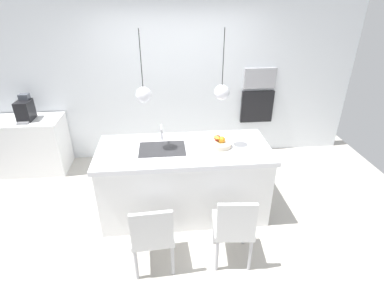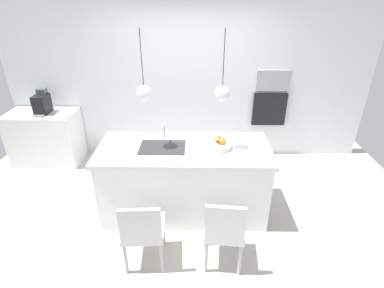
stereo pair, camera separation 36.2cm
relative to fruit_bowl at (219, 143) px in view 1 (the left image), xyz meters
name	(u,v)px [view 1 (the left image)]	position (x,y,z in m)	size (l,w,h in m)	color
floor	(185,209)	(-0.44, -0.01, -1.00)	(6.60, 6.60, 0.00)	#BCB7AD
back_wall	(176,83)	(-0.44, 1.64, 0.30)	(6.00, 0.10, 2.60)	white
kitchen_island	(184,180)	(-0.44, -0.01, -0.52)	(2.12, 0.91, 0.95)	white
sink_basin	(162,149)	(-0.70, -0.01, -0.05)	(0.56, 0.40, 0.02)	#2D2D30
faucet	(162,131)	(-0.70, 0.21, 0.10)	(0.02, 0.17, 0.22)	silver
fruit_bowl	(219,143)	(0.00, 0.00, 0.00)	(0.29, 0.29, 0.16)	beige
side_counter	(30,145)	(-2.84, 1.27, -0.55)	(1.10, 0.60, 0.89)	white
coffee_machine	(25,110)	(-2.77, 1.28, 0.06)	(0.20, 0.35, 0.38)	black
microwave	(260,78)	(0.95, 1.57, 0.37)	(0.54, 0.08, 0.34)	#9E9EA3
oven	(257,106)	(0.95, 1.57, -0.13)	(0.56, 0.08, 0.56)	black
chair_near	(153,233)	(-0.83, -0.92, -0.52)	(0.45, 0.47, 0.85)	silver
chair_middle	(234,226)	(0.01, -0.92, -0.50)	(0.44, 0.47, 0.89)	silver
pendant_light_left	(144,94)	(-0.88, -0.01, 0.65)	(0.17, 0.17, 0.77)	silver
pendant_light_right	(222,92)	(0.00, -0.01, 0.65)	(0.17, 0.17, 0.77)	silver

